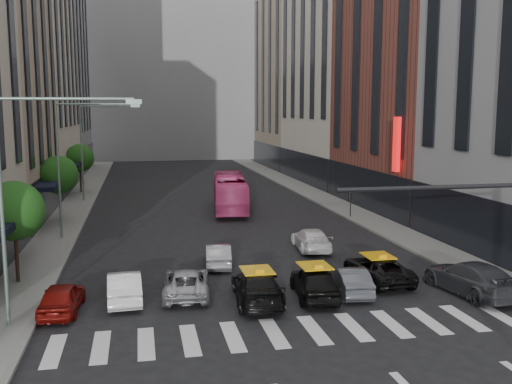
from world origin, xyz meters
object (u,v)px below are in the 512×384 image
bus (230,193)px  car_white_front (124,286)px  streetlamp_mid (73,150)px  taxi_center (314,282)px  streetlamp_near (27,178)px  streetlamp_far (92,139)px  car_red (62,298)px  taxi_left (257,286)px

bus → car_white_front: bearing=76.3°
streetlamp_mid → taxi_center: 19.63m
car_white_front → bus: bus is taller
streetlamp_near → streetlamp_mid: size_ratio=1.00×
streetlamp_near → streetlamp_mid: same height
streetlamp_near → streetlamp_mid: 16.00m
streetlamp_far → bus: (11.71, -7.17, -4.37)m
streetlamp_near → bus: bearing=64.8°
streetlamp_mid → bus: bearing=37.0°
streetlamp_far → car_white_front: size_ratio=2.19×
car_red → taxi_left: size_ratio=0.77×
car_red → taxi_center: size_ratio=0.88×
car_red → taxi_center: 10.96m
streetlamp_near → taxi_center: bearing=5.7°
streetlamp_mid → car_white_front: (3.38, -13.53, -5.23)m
taxi_center → bus: bus is taller
streetlamp_far → taxi_center: 33.40m
taxi_left → taxi_center: 2.66m
streetlamp_far → taxi_left: (9.14, -30.86, -5.19)m
streetlamp_mid → car_red: streetlamp_mid is taller
streetlamp_mid → streetlamp_far: same height
streetlamp_mid → car_white_front: size_ratio=2.19×
streetlamp_far → streetlamp_mid: bearing=-90.0°
streetlamp_mid → car_red: 15.47m
streetlamp_mid → taxi_left: bearing=-58.4°
streetlamp_near → streetlamp_mid: bearing=90.0°
car_red → bus: (10.86, 23.36, 0.88)m
streetlamp_far → taxi_left: size_ratio=1.82×
taxi_center → streetlamp_mid: bearing=-45.4°
car_red → car_white_front: size_ratio=0.93×
bus → streetlamp_mid: bearing=43.8°
taxi_left → bus: bearing=-91.6°
taxi_center → bus: 23.67m
taxi_left → taxi_center: (2.66, 0.04, 0.02)m
bus → car_red: bearing=71.8°
streetlamp_far → car_red: size_ratio=2.36×
streetlamp_near → taxi_left: streetlamp_near is taller
car_white_front → taxi_left: size_ratio=0.83×
streetlamp_mid → taxi_center: bearing=-51.5°
streetlamp_far → taxi_left: streetlamp_far is taller
streetlamp_far → taxi_center: size_ratio=2.08×
car_white_front → bus: 23.88m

